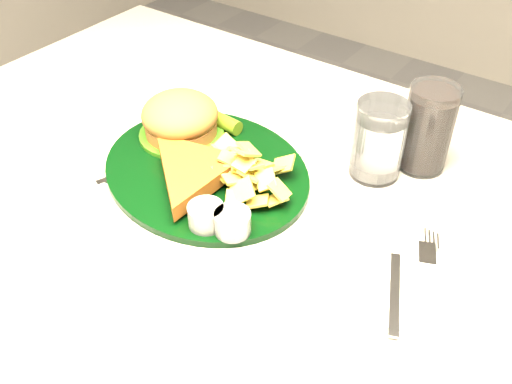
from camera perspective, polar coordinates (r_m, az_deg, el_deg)
table at (r=1.05m, az=-0.41°, el=-16.53°), size 1.20×0.80×0.75m
dinner_plate at (r=0.79m, az=-5.14°, el=3.96°), size 0.38×0.34×0.07m
water_glass at (r=0.79m, az=12.17°, el=5.08°), size 0.07×0.07×0.11m
cola_glass at (r=0.82m, az=16.79°, el=6.10°), size 0.08×0.08×0.13m
fork_napkin at (r=0.67m, az=14.02°, el=-9.27°), size 0.17×0.19×0.01m
spoon at (r=0.83m, az=-12.11°, el=2.34°), size 0.09×0.16×0.01m
ramekin at (r=0.96m, az=-4.55°, el=9.42°), size 0.05×0.05×0.03m
wrapped_straw at (r=0.85m, az=1.61°, el=4.41°), size 0.20×0.11×0.01m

